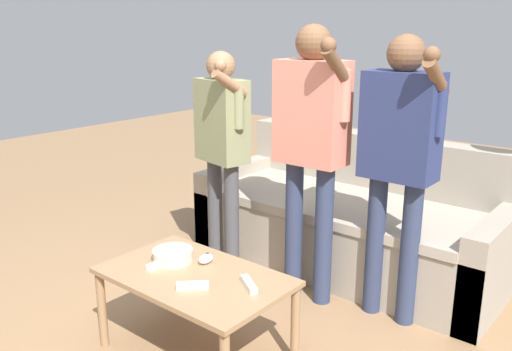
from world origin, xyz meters
name	(u,v)px	position (x,y,z in m)	size (l,w,h in m)	color
couch	(351,222)	(-0.02, 1.45, 0.30)	(2.07, 0.92, 0.86)	#9E9384
coffee_table	(195,285)	(-0.06, -0.02, 0.38)	(0.92, 0.57, 0.44)	#997551
snack_bowl	(173,255)	(-0.25, 0.02, 0.47)	(0.21, 0.21, 0.06)	beige
game_remote_nunchuk	(206,259)	(-0.10, 0.11, 0.46)	(0.06, 0.09, 0.05)	white
player_left	(222,137)	(-0.62, 0.80, 0.92)	(0.43, 0.36, 1.46)	#47474C
player_center	(311,133)	(0.03, 0.84, 1.02)	(0.48, 0.32, 1.62)	#2D3856
player_right	(399,148)	(0.52, 0.94, 0.99)	(0.46, 0.31, 1.57)	#2D3856
game_remote_wand_near	(193,286)	(0.04, -0.13, 0.46)	(0.13, 0.13, 0.03)	white
game_remote_wand_far	(249,284)	(0.24, 0.05, 0.46)	(0.15, 0.11, 0.03)	white
game_remote_wand_spare	(161,263)	(-0.25, -0.06, 0.46)	(0.04, 0.16, 0.03)	white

